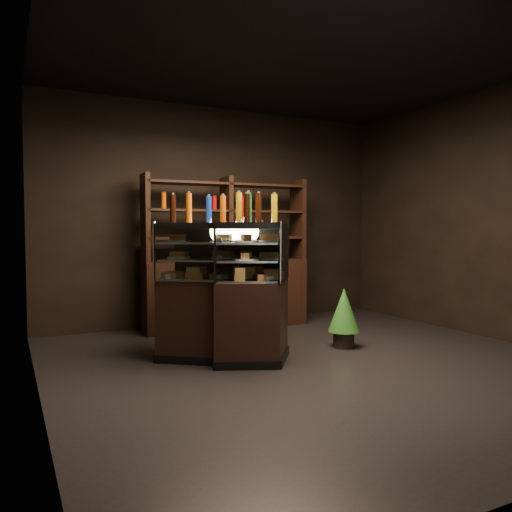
{
  "coord_description": "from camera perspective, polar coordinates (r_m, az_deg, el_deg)",
  "views": [
    {
      "loc": [
        -2.71,
        -4.02,
        1.3
      ],
      "look_at": [
        -0.44,
        0.48,
        1.04
      ],
      "focal_mm": 35.0,
      "sensor_mm": 36.0,
      "label": 1
    }
  ],
  "objects": [
    {
      "name": "room_shell",
      "position": [
        4.89,
        7.34,
        10.48
      ],
      "size": [
        5.02,
        5.02,
        3.01
      ],
      "color": "black",
      "rests_on": "ground"
    },
    {
      "name": "bottles_top",
      "position": [
        5.11,
        -2.5,
        5.38
      ],
      "size": [
        0.95,
        1.01,
        0.3
      ],
      "color": "yellow",
      "rests_on": "display_case"
    },
    {
      "name": "food_display",
      "position": [
        5.1,
        -2.44,
        0.02
      ],
      "size": [
        1.12,
        1.15,
        0.43
      ],
      "color": "#D1874B",
      "rests_on": "display_case"
    },
    {
      "name": "potted_conifer",
      "position": [
        5.64,
        10.02,
        -5.98
      ],
      "size": [
        0.35,
        0.35,
        0.75
      ],
      "rotation": [
        0.0,
        0.0,
        -0.41
      ],
      "color": "black",
      "rests_on": "ground"
    },
    {
      "name": "back_shelving",
      "position": [
        6.65,
        -3.36,
        -2.98
      ],
      "size": [
        2.22,
        0.54,
        2.0
      ],
      "rotation": [
        0.0,
        0.0,
        -0.06
      ],
      "color": "black",
      "rests_on": "ground"
    },
    {
      "name": "display_case",
      "position": [
        5.17,
        -2.46,
        -6.33
      ],
      "size": [
        1.51,
        1.42,
        1.38
      ],
      "rotation": [
        0.0,
        0.0,
        0.26
      ],
      "color": "black",
      "rests_on": "ground"
    },
    {
      "name": "ground",
      "position": [
        5.02,
        7.19,
        -12.07
      ],
      "size": [
        5.0,
        5.0,
        0.0
      ],
      "primitive_type": "plane",
      "color": "black",
      "rests_on": "ground"
    }
  ]
}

